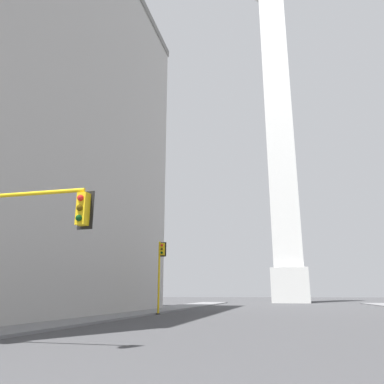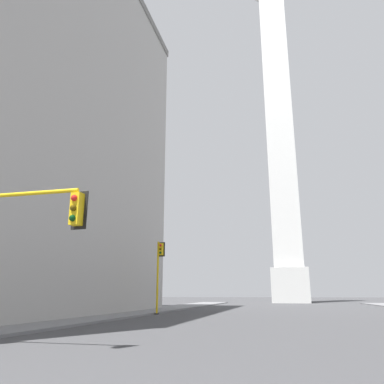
{
  "view_description": "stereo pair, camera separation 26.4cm",
  "coord_description": "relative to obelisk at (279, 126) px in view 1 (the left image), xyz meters",
  "views": [
    {
      "loc": [
        -0.95,
        -2.77,
        1.79
      ],
      "look_at": [
        -16.29,
        60.74,
        19.57
      ],
      "focal_mm": 35.0,
      "sensor_mm": 36.0,
      "label": 1
    },
    {
      "loc": [
        -0.69,
        -2.7,
        1.79
      ],
      "look_at": [
        -16.29,
        60.74,
        19.57
      ],
      "focal_mm": 35.0,
      "sensor_mm": 36.0,
      "label": 2
    }
  ],
  "objects": [
    {
      "name": "traffic_light_near_left",
      "position": [
        -10.52,
        -69.08,
        -34.27
      ],
      "size": [
        5.47,
        0.51,
        5.3
      ],
      "color": "yellow",
      "rests_on": "ground_plane"
    },
    {
      "name": "sidewalk_left",
      "position": [
        -14.77,
        -49.5,
        -38.25
      ],
      "size": [
        5.0,
        92.82,
        0.15
      ],
      "primitive_type": "cube",
      "color": "slate",
      "rests_on": "ground_plane"
    },
    {
      "name": "traffic_light_mid_left",
      "position": [
        -11.93,
        -46.95,
        -34.08
      ],
      "size": [
        0.79,
        0.52,
        6.46
      ],
      "color": "yellow",
      "rests_on": "ground_plane"
    },
    {
      "name": "obelisk",
      "position": [
        0.0,
        0.0,
        0.0
      ],
      "size": [
        7.28,
        7.28,
        79.98
      ],
      "color": "silver",
      "rests_on": "ground_plane"
    }
  ]
}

